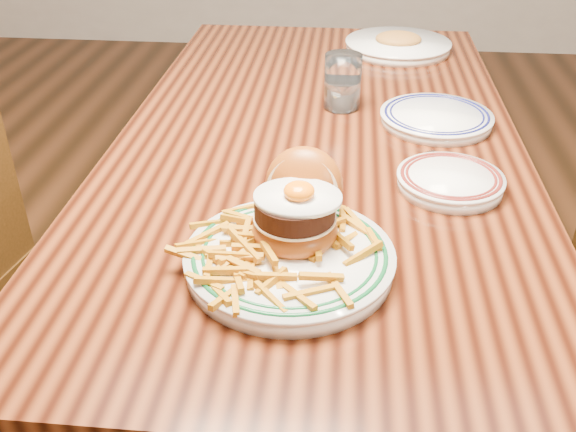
# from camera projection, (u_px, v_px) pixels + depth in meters

# --- Properties ---
(floor) EXTENTS (6.00, 6.00, 0.00)m
(floor) POSITION_uv_depth(u_px,v_px,m) (312.00, 381.00, 1.77)
(floor) COLOR black
(floor) RESTS_ON ground
(table) EXTENTS (0.85, 1.60, 0.75)m
(table) POSITION_uv_depth(u_px,v_px,m) (318.00, 169.00, 1.42)
(table) COLOR black
(table) RESTS_ON floor
(main_plate) EXTENTS (0.31, 0.33, 0.15)m
(main_plate) POSITION_uv_depth(u_px,v_px,m) (292.00, 239.00, 0.96)
(main_plate) COLOR white
(main_plate) RESTS_ON table
(side_plate) EXTENTS (0.19, 0.20, 0.03)m
(side_plate) POSITION_uv_depth(u_px,v_px,m) (450.00, 180.00, 1.16)
(side_plate) COLOR white
(side_plate) RESTS_ON table
(rear_plate) EXTENTS (0.25, 0.25, 0.03)m
(rear_plate) POSITION_uv_depth(u_px,v_px,m) (436.00, 117.00, 1.41)
(rear_plate) COLOR white
(rear_plate) RESTS_ON table
(water_glass) EXTENTS (0.08, 0.08, 0.13)m
(water_glass) POSITION_uv_depth(u_px,v_px,m) (342.00, 85.00, 1.46)
(water_glass) COLOR white
(water_glass) RESTS_ON table
(far_plate) EXTENTS (0.30, 0.30, 0.05)m
(far_plate) POSITION_uv_depth(u_px,v_px,m) (398.00, 45.00, 1.84)
(far_plate) COLOR white
(far_plate) RESTS_ON table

